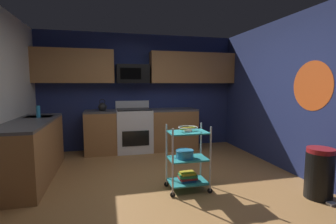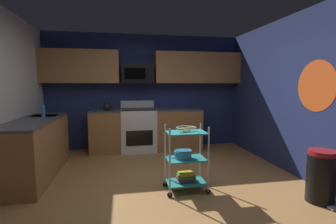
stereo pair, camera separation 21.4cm
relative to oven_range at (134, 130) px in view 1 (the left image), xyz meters
name	(u,v)px [view 1 (the left image)]	position (x,y,z in m)	size (l,w,h in m)	color
floor	(163,189)	(0.18, -2.10, -0.50)	(4.40, 4.80, 0.04)	#A87542
wall_back	(140,92)	(0.18, 0.33, 0.82)	(4.52, 0.06, 2.60)	navy
wall_right	(300,95)	(2.41, -2.10, 0.82)	(0.06, 4.80, 2.60)	navy
wall_flower_decal	(312,86)	(2.38, -2.36, 0.97)	(0.74, 0.74, 0.00)	#E5591E
counter_run	(102,137)	(-0.67, -0.58, -0.01)	(3.42, 2.56, 0.92)	#9E6B3D
oven_range	(134,130)	(0.00, 0.00, 0.00)	(0.76, 0.65, 1.10)	white
upper_cabinets	(143,67)	(0.22, 0.13, 1.37)	(4.40, 0.33, 0.70)	#9E6B3D
microwave	(133,74)	(0.00, 0.10, 1.22)	(0.70, 0.39, 0.40)	black
rolling_cart	(188,158)	(0.50, -2.24, -0.03)	(0.59, 0.38, 0.91)	silver
fruit_bowl	(188,128)	(0.50, -2.24, 0.40)	(0.27, 0.27, 0.07)	silver
mixing_bowl_large	(185,154)	(0.46, -2.24, 0.04)	(0.25, 0.25, 0.11)	#338CBF
book_stack	(188,177)	(0.50, -2.24, -0.29)	(0.25, 0.19, 0.13)	#1E4C8C
kettle	(102,107)	(-0.66, 0.00, 0.52)	(0.21, 0.18, 0.26)	black
dish_soap_bottle	(38,112)	(-1.68, -0.90, 0.54)	(0.06, 0.06, 0.20)	#2D8CBF
trash_can	(319,173)	(2.08, -2.88, -0.15)	(0.34, 0.42, 0.66)	black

